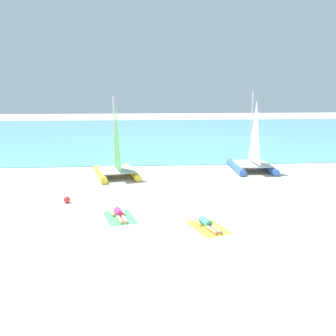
{
  "coord_description": "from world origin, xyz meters",
  "views": [
    {
      "loc": [
        -1.56,
        -13.48,
        5.13
      ],
      "look_at": [
        0.0,
        5.32,
        1.2
      ],
      "focal_mm": 40.15,
      "sensor_mm": 36.0,
      "label": 1
    }
  ],
  "objects_px": {
    "sailboat_yellow": "(116,165)",
    "towel_left": "(120,217)",
    "towel_right": "(208,227)",
    "sunbather_right": "(207,224)",
    "sunbather_left": "(119,214)",
    "beach_ball": "(67,200)",
    "sailboat_blue": "(252,159)"
  },
  "relations": [
    {
      "from": "sailboat_yellow",
      "to": "sunbather_left",
      "type": "height_order",
      "value": "sailboat_yellow"
    },
    {
      "from": "sunbather_right",
      "to": "beach_ball",
      "type": "height_order",
      "value": "sunbather_right"
    },
    {
      "from": "sailboat_blue",
      "to": "sunbather_right",
      "type": "relative_size",
      "value": 3.27
    },
    {
      "from": "sailboat_yellow",
      "to": "sunbather_left",
      "type": "bearing_deg",
      "value": -98.28
    },
    {
      "from": "sailboat_blue",
      "to": "sailboat_yellow",
      "type": "xyz_separation_m",
      "value": [
        -8.64,
        -1.07,
        -0.04
      ]
    },
    {
      "from": "towel_right",
      "to": "beach_ball",
      "type": "relative_size",
      "value": 6.15
    },
    {
      "from": "towel_left",
      "to": "towel_right",
      "type": "height_order",
      "value": "same"
    },
    {
      "from": "sailboat_blue",
      "to": "towel_right",
      "type": "distance_m",
      "value": 11.02
    },
    {
      "from": "towel_left",
      "to": "sunbather_right",
      "type": "xyz_separation_m",
      "value": [
        3.38,
        -1.35,
        0.13
      ]
    },
    {
      "from": "towel_left",
      "to": "sunbather_left",
      "type": "xyz_separation_m",
      "value": [
        -0.02,
        0.06,
        0.13
      ]
    },
    {
      "from": "sailboat_blue",
      "to": "beach_ball",
      "type": "xyz_separation_m",
      "value": [
        -10.67,
        -6.23,
        -0.6
      ]
    },
    {
      "from": "towel_right",
      "to": "sunbather_right",
      "type": "relative_size",
      "value": 1.23
    },
    {
      "from": "sailboat_blue",
      "to": "towel_left",
      "type": "xyz_separation_m",
      "value": [
        -8.14,
        -8.5,
        -0.75
      ]
    },
    {
      "from": "sailboat_yellow",
      "to": "sailboat_blue",
      "type": "bearing_deg",
      "value": -5.0
    },
    {
      "from": "beach_ball",
      "to": "sailboat_blue",
      "type": "bearing_deg",
      "value": 30.26
    },
    {
      "from": "towel_left",
      "to": "sunbather_right",
      "type": "height_order",
      "value": "sunbather_right"
    },
    {
      "from": "sunbather_left",
      "to": "sunbather_right",
      "type": "xyz_separation_m",
      "value": [
        3.39,
        -1.42,
        0.0
      ]
    },
    {
      "from": "towel_right",
      "to": "beach_ball",
      "type": "distance_m",
      "value": 6.98
    },
    {
      "from": "sailboat_blue",
      "to": "towel_right",
      "type": "xyz_separation_m",
      "value": [
        -4.75,
        -9.92,
        -0.75
      ]
    },
    {
      "from": "towel_right",
      "to": "sunbather_right",
      "type": "height_order",
      "value": "sunbather_right"
    },
    {
      "from": "sunbather_left",
      "to": "sunbather_right",
      "type": "distance_m",
      "value": 3.68
    },
    {
      "from": "sunbather_right",
      "to": "beach_ball",
      "type": "distance_m",
      "value": 6.93
    },
    {
      "from": "sunbather_right",
      "to": "sailboat_yellow",
      "type": "bearing_deg",
      "value": 96.75
    },
    {
      "from": "sailboat_yellow",
      "to": "towel_left",
      "type": "relative_size",
      "value": 2.51
    },
    {
      "from": "sunbather_left",
      "to": "sailboat_yellow",
      "type": "bearing_deg",
      "value": 79.02
    },
    {
      "from": "sunbather_left",
      "to": "sailboat_blue",
      "type": "bearing_deg",
      "value": 31.21
    },
    {
      "from": "towel_left",
      "to": "sunbather_right",
      "type": "relative_size",
      "value": 1.23
    },
    {
      "from": "sunbather_left",
      "to": "sunbather_right",
      "type": "height_order",
      "value": "same"
    },
    {
      "from": "sunbather_right",
      "to": "towel_left",
      "type": "bearing_deg",
      "value": 141.09
    },
    {
      "from": "beach_ball",
      "to": "sunbather_left",
      "type": "bearing_deg",
      "value": -41.39
    },
    {
      "from": "sunbather_right",
      "to": "sailboat_blue",
      "type": "bearing_deg",
      "value": 47.12
    },
    {
      "from": "sailboat_yellow",
      "to": "beach_ball",
      "type": "distance_m",
      "value": 5.57
    }
  ]
}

